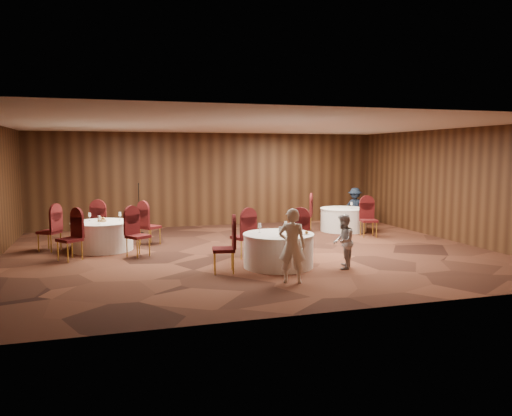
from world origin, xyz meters
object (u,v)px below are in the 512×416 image
object	(u,v)px
table_main	(278,250)
mic_stand	(139,219)
woman_b	(343,241)
man_c	(355,207)
woman_a	(292,246)
table_right	(343,219)
table_left	(103,236)

from	to	relation	value
table_main	mic_stand	distance (m)	6.28
woman_b	mic_stand	bearing A→B (deg)	-115.69
mic_stand	man_c	size ratio (longest dim) A/B	1.20
woman_a	woman_b	size ratio (longest dim) A/B	1.22
table_main	table_right	xyz separation A→B (m)	(3.72, 4.26, -0.00)
table_right	man_c	size ratio (longest dim) A/B	1.13
table_left	man_c	bearing A→B (deg)	13.62
table_main	mic_stand	size ratio (longest dim) A/B	0.99
table_right	man_c	world-z (taller)	man_c
table_main	mic_stand	xyz separation A→B (m)	(-2.63, 5.71, 0.08)
woman_b	table_main	bearing A→B (deg)	-81.18
table_right	man_c	xyz separation A→B (m)	(0.87, 0.89, 0.28)
table_main	table_right	bearing A→B (deg)	48.87
woman_a	woman_b	bearing A→B (deg)	-128.08
table_left	mic_stand	xyz separation A→B (m)	(1.09, 2.58, 0.08)
table_left	man_c	distance (m)	8.57
table_left	woman_a	world-z (taller)	woman_a
mic_stand	table_right	bearing A→B (deg)	-12.84
table_right	woman_b	world-z (taller)	woman_b
table_left	mic_stand	size ratio (longest dim) A/B	0.99
table_main	table_left	world-z (taller)	same
table_right	mic_stand	distance (m)	6.52
table_right	woman_a	bearing A→B (deg)	-124.83
woman_b	man_c	bearing A→B (deg)	-177.80
mic_stand	woman_a	world-z (taller)	mic_stand
table_left	table_right	bearing A→B (deg)	8.61
mic_stand	man_c	xyz separation A→B (m)	(7.23, -0.56, 0.20)
mic_stand	woman_a	size ratio (longest dim) A/B	1.09
table_left	table_right	distance (m)	7.53
table_left	table_main	bearing A→B (deg)	-40.02
table_main	woman_b	world-z (taller)	woman_b
table_main	woman_a	distance (m)	1.44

